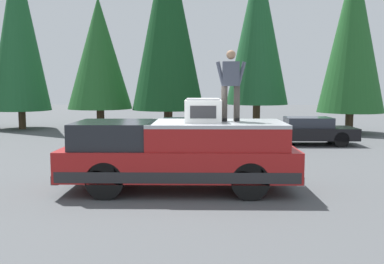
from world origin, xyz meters
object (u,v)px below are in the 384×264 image
at_px(pickup_truck, 179,154).
at_px(compressor_unit, 203,111).
at_px(parked_car_maroon, 184,133).
at_px(parked_car_black, 306,131).
at_px(person_on_truck_bed, 231,83).

xyz_separation_m(pickup_truck, compressor_unit, (-0.18, -0.56, 1.05)).
relative_size(pickup_truck, compressor_unit, 6.60).
xyz_separation_m(pickup_truck, parked_car_maroon, (7.31, 0.15, -0.29)).
distance_m(pickup_truck, parked_car_black, 9.46).
bearing_deg(parked_car_black, pickup_truck, 148.11).
relative_size(pickup_truck, parked_car_black, 1.35).
bearing_deg(compressor_unit, pickup_truck, 71.79).
height_order(compressor_unit, parked_car_maroon, compressor_unit).
distance_m(pickup_truck, person_on_truck_bed, 2.09).
relative_size(compressor_unit, parked_car_maroon, 0.20).
relative_size(compressor_unit, person_on_truck_bed, 0.50).
relative_size(person_on_truck_bed, parked_car_black, 0.41).
bearing_deg(person_on_truck_bed, compressor_unit, 120.15).
bearing_deg(person_on_truck_bed, pickup_truck, 99.29).
bearing_deg(parked_car_black, compressor_unit, 151.64).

